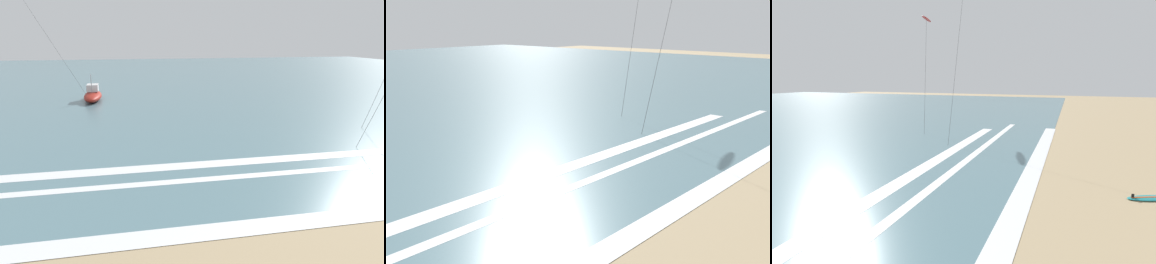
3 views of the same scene
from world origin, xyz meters
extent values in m
cube|color=slate|center=(0.00, 53.61, 0.01)|extent=(140.00, 90.00, 0.01)
cube|color=white|center=(-1.19, 9.01, 0.01)|extent=(45.82, 0.96, 0.01)
cube|color=white|center=(0.83, 13.13, 0.01)|extent=(44.34, 0.51, 0.01)
cube|color=white|center=(-1.76, 14.91, 0.01)|extent=(42.05, 0.91, 0.01)
cylinder|color=#333333|center=(-9.32, 38.19, 5.58)|extent=(6.83, 3.91, 11.17)
ellipsoid|color=maroon|center=(-5.14, 34.11, 0.45)|extent=(1.77, 5.22, 0.90)
cube|color=silver|center=(-5.15, 34.51, 1.25)|extent=(1.12, 1.51, 0.70)
cylinder|color=#B2B2B2|center=(-5.13, 33.51, 1.80)|extent=(0.08, 0.08, 1.80)
camera|label=1|loc=(-1.49, -0.27, 6.26)|focal=30.73mm
camera|label=2|loc=(-9.96, 1.88, 6.35)|focal=42.67mm
camera|label=3|loc=(-7.97, 7.31, 5.05)|focal=26.72mm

